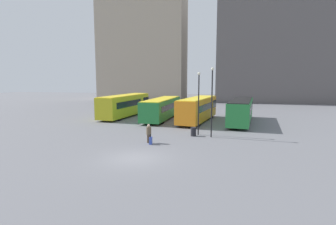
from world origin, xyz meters
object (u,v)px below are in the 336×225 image
Objects in this scene: bus_2 at (198,109)px; suitcase at (151,141)px; lamp_post_0 at (199,99)px; trash_bin at (193,132)px; traveler at (149,132)px; bus_1 at (162,108)px; bus_0 at (125,105)px; lamp_post_1 at (212,97)px; bus_3 at (241,110)px.

bus_2 is 13.25m from suitcase.
trash_bin is (-0.40, -0.66, -3.13)m from lamp_post_0.
lamp_post_0 reaches higher than traveler.
suitcase is (2.28, -14.01, -1.22)m from bus_1.
bus_2 is 6.82× the size of traveler.
bus_1 is at bearing 3.26° from traveler.
traveler is at bearing 176.30° from bus_2.
bus_1 is 11.23m from lamp_post_0.
bus_0 is 1.98× the size of lamp_post_0.
lamp_post_1 reaches higher than suitcase.
lamp_post_0 is at bearing -47.49° from traveler.
traveler is at bearing -168.99° from bus_1.
bus_3 is 10.28m from trash_bin.
bus_0 is 16.91m from traveler.
bus_0 is 15.99m from lamp_post_0.
trash_bin is at bearing -148.93° from bus_1.
bus_2 reaches higher than suitcase.
lamp_post_0 is (3.83, 4.20, 2.59)m from traveler.
lamp_post_0 is 0.94× the size of lamp_post_1.
bus_2 is 9.56m from lamp_post_1.
lamp_post_0 is at bearing -42.55° from suitcase.
bus_2 is 1.82× the size of lamp_post_0.
lamp_post_1 is (1.30, -0.83, 0.21)m from lamp_post_0.
bus_0 is 1.02× the size of bus_1.
bus_2 is at bearing 92.63° from trash_bin.
suitcase is (-8.11, -12.89, -1.29)m from bus_3.
lamp_post_0 is 7.17× the size of trash_bin.
bus_0 is 6.02m from bus_1.
suitcase is at bearing -141.91° from lamp_post_1.
bus_3 is 1.83× the size of lamp_post_1.
lamp_post_1 is (5.13, 3.37, 2.80)m from traveler.
traveler is at bearing 28.94° from suitcase.
lamp_post_0 is at bearing -145.50° from bus_1.
bus_3 reaches higher than trash_bin.
bus_0 is at bearing 137.32° from lamp_post_0.
bus_0 is at bearing 79.37° from bus_1.
traveler is at bearing -146.72° from lamp_post_1.
bus_3 is at bearing 61.09° from lamp_post_0.
suitcase is at bearing 177.96° from bus_2.
lamp_post_0 is (3.55, 4.62, 3.24)m from suitcase.
lamp_post_1 is at bearing -142.43° from bus_1.
bus_2 is 0.93× the size of bus_3.
bus_2 is at bearing -96.85° from bus_0.
lamp_post_0 is (11.68, -10.77, 1.85)m from bus_0.
traveler is at bearing -134.15° from trash_bin.
bus_1 is 1.06× the size of bus_2.
trash_bin is at bearing 174.21° from lamp_post_1.
bus_1 reaches higher than traveler.
bus_3 reaches higher than traveler.
traveler reaches higher than suitcase.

